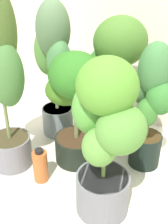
# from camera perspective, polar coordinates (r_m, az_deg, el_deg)

# --- Properties ---
(ground_plane) EXTENTS (8.00, 8.00, 0.00)m
(ground_plane) POSITION_cam_1_polar(r_m,az_deg,el_deg) (1.75, -3.51, -12.52)
(ground_plane) COLOR silver
(ground_plane) RESTS_ON ground
(potted_plant_back_right) EXTENTS (0.34, 0.27, 0.78)m
(potted_plant_back_right) POSITION_cam_1_polar(r_m,az_deg,el_deg) (1.64, 13.27, 1.73)
(potted_plant_back_right) COLOR black
(potted_plant_back_right) RESTS_ON ground
(potted_plant_front_left) EXTENTS (0.39, 0.30, 1.09)m
(potted_plant_front_left) POSITION_cam_1_polar(r_m,az_deg,el_deg) (1.58, -16.70, 7.86)
(potted_plant_front_left) COLOR slate
(potted_plant_front_left) RESTS_ON ground
(potted_plant_back_left) EXTENTS (0.36, 0.28, 0.94)m
(potted_plant_back_left) POSITION_cam_1_polar(r_m,az_deg,el_deg) (1.90, -6.06, 9.86)
(potted_plant_back_left) COLOR slate
(potted_plant_back_left) RESTS_ON ground
(potted_plant_center) EXTENTS (0.44, 0.38, 0.72)m
(potted_plant_center) POSITION_cam_1_polar(r_m,az_deg,el_deg) (1.65, -2.12, 2.57)
(potted_plant_center) COLOR black
(potted_plant_center) RESTS_ON ground
(potted_plant_back_center) EXTENTS (0.45, 0.44, 0.86)m
(potted_plant_back_center) POSITION_cam_1_polar(r_m,az_deg,el_deg) (1.84, 6.49, 8.28)
(potted_plant_back_center) COLOR gray
(potted_plant_back_center) RESTS_ON ground
(potted_plant_front_right) EXTENTS (0.43, 0.31, 0.82)m
(potted_plant_front_right) POSITION_cam_1_polar(r_m,az_deg,el_deg) (1.27, 4.27, -5.04)
(potted_plant_front_right) COLOR slate
(potted_plant_front_right) RESTS_ON ground
(nutrient_bottle) EXTENTS (0.09, 0.09, 0.22)m
(nutrient_bottle) POSITION_cam_1_polar(r_m,az_deg,el_deg) (1.67, -8.82, -10.70)
(nutrient_bottle) COLOR #BC5C29
(nutrient_bottle) RESTS_ON ground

